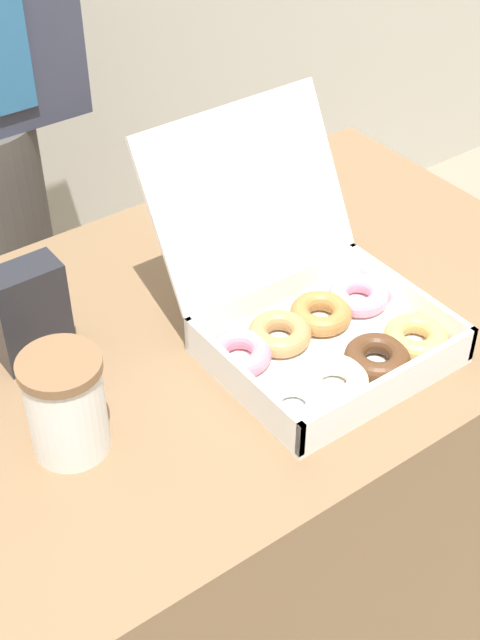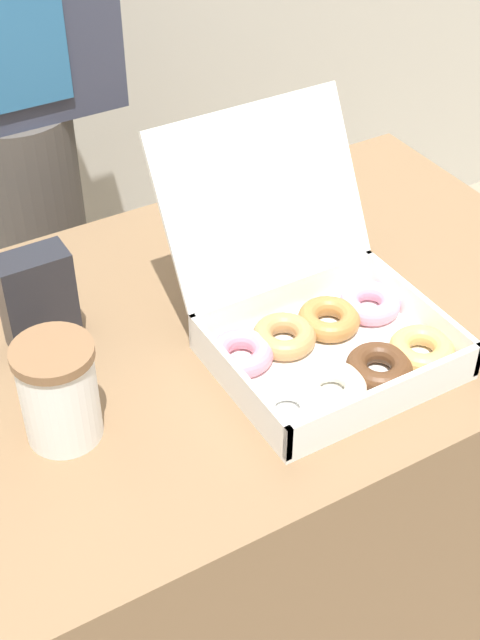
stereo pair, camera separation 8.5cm
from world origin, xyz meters
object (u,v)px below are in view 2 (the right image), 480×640
at_px(donut_box, 321,328).
at_px(coffee_cup, 59,392).
at_px(napkin_holder, 38,300).
at_px(person_customer, 4,62).

relative_size(donut_box, coffee_cup, 2.66).
relative_size(napkin_holder, person_customer, 0.09).
xyz_separation_m(donut_box, napkin_holder, (-0.30, 0.20, 0.03)).
bearing_deg(donut_box, napkin_holder, 146.70).
xyz_separation_m(donut_box, person_customer, (-0.16, 0.70, 0.13)).
bearing_deg(coffee_cup, donut_box, -5.25).
xyz_separation_m(coffee_cup, napkin_holder, (0.04, 0.17, 0.00)).
bearing_deg(coffee_cup, napkin_holder, 77.37).
distance_m(donut_box, person_customer, 0.73).
relative_size(coffee_cup, person_customer, 0.08).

